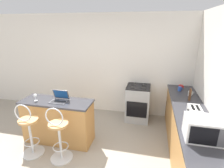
{
  "coord_description": "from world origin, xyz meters",
  "views": [
    {
      "loc": [
        1.4,
        -1.91,
        2.28
      ],
      "look_at": [
        0.53,
        1.87,
        0.99
      ],
      "focal_mm": 28.0,
      "sensor_mm": 36.0,
      "label": 1
    }
  ],
  "objects_px": {
    "bar_stool_far": "(59,135)",
    "wine_glass_short": "(35,96)",
    "mug_blue": "(180,89)",
    "pepper_mill": "(190,95)",
    "laptop": "(60,98)",
    "stove_range": "(138,103)",
    "bar_stool_near": "(29,131)",
    "microwave": "(203,129)",
    "toaster": "(195,112)",
    "mug_white": "(190,93)",
    "mug_red": "(181,87)"
  },
  "relations": [
    {
      "from": "pepper_mill",
      "to": "microwave",
      "type": "bearing_deg",
      "value": -93.19
    },
    {
      "from": "bar_stool_near",
      "to": "mug_blue",
      "type": "xyz_separation_m",
      "value": [
        2.72,
        1.64,
        0.44
      ]
    },
    {
      "from": "wine_glass_short",
      "to": "stove_range",
      "type": "bearing_deg",
      "value": 34.87
    },
    {
      "from": "mug_blue",
      "to": "pepper_mill",
      "type": "bearing_deg",
      "value": -77.94
    },
    {
      "from": "laptop",
      "to": "stove_range",
      "type": "distance_m",
      "value": 1.95
    },
    {
      "from": "microwave",
      "to": "pepper_mill",
      "type": "bearing_deg",
      "value": 86.81
    },
    {
      "from": "stove_range",
      "to": "microwave",
      "type": "bearing_deg",
      "value": -63.1
    },
    {
      "from": "microwave",
      "to": "pepper_mill",
      "type": "distance_m",
      "value": 1.28
    },
    {
      "from": "bar_stool_far",
      "to": "wine_glass_short",
      "type": "relative_size",
      "value": 7.26
    },
    {
      "from": "toaster",
      "to": "bar_stool_far",
      "type": "bearing_deg",
      "value": -169.31
    },
    {
      "from": "bar_stool_near",
      "to": "toaster",
      "type": "distance_m",
      "value": 2.85
    },
    {
      "from": "stove_range",
      "to": "pepper_mill",
      "type": "relative_size",
      "value": 3.56
    },
    {
      "from": "microwave",
      "to": "bar_stool_near",
      "type": "bearing_deg",
      "value": 176.49
    },
    {
      "from": "stove_range",
      "to": "wine_glass_short",
      "type": "bearing_deg",
      "value": -145.13
    },
    {
      "from": "laptop",
      "to": "microwave",
      "type": "xyz_separation_m",
      "value": [
        2.4,
        -0.68,
        0.09
      ]
    },
    {
      "from": "microwave",
      "to": "mug_red",
      "type": "xyz_separation_m",
      "value": [
        -0.0,
        1.93,
        -0.1
      ]
    },
    {
      "from": "pepper_mill",
      "to": "bar_stool_near",
      "type": "bearing_deg",
      "value": -158.56
    },
    {
      "from": "wine_glass_short",
      "to": "mug_red",
      "type": "height_order",
      "value": "wine_glass_short"
    },
    {
      "from": "laptop",
      "to": "pepper_mill",
      "type": "xyz_separation_m",
      "value": [
        2.47,
        0.6,
        0.07
      ]
    },
    {
      "from": "wine_glass_short",
      "to": "mug_white",
      "type": "bearing_deg",
      "value": 17.56
    },
    {
      "from": "microwave",
      "to": "toaster",
      "type": "bearing_deg",
      "value": 88.09
    },
    {
      "from": "laptop",
      "to": "mug_white",
      "type": "distance_m",
      "value": 2.67
    },
    {
      "from": "stove_range",
      "to": "mug_blue",
      "type": "height_order",
      "value": "mug_blue"
    },
    {
      "from": "bar_stool_near",
      "to": "microwave",
      "type": "relative_size",
      "value": 2.35
    },
    {
      "from": "toaster",
      "to": "stove_range",
      "type": "xyz_separation_m",
      "value": [
        -0.99,
        1.33,
        -0.53
      ]
    },
    {
      "from": "bar_stool_far",
      "to": "mug_white",
      "type": "height_order",
      "value": "bar_stool_far"
    },
    {
      "from": "laptop",
      "to": "wine_glass_short",
      "type": "height_order",
      "value": "laptop"
    },
    {
      "from": "toaster",
      "to": "wine_glass_short",
      "type": "xyz_separation_m",
      "value": [
        -2.88,
        0.01,
        0.02
      ]
    },
    {
      "from": "mug_blue",
      "to": "bar_stool_near",
      "type": "bearing_deg",
      "value": -148.96
    },
    {
      "from": "toaster",
      "to": "stove_range",
      "type": "relative_size",
      "value": 0.34
    },
    {
      "from": "laptop",
      "to": "stove_range",
      "type": "relative_size",
      "value": 0.36
    },
    {
      "from": "stove_range",
      "to": "wine_glass_short",
      "type": "relative_size",
      "value": 6.23
    },
    {
      "from": "toaster",
      "to": "mug_white",
      "type": "height_order",
      "value": "toaster"
    },
    {
      "from": "pepper_mill",
      "to": "mug_white",
      "type": "bearing_deg",
      "value": 77.38
    },
    {
      "from": "bar_stool_near",
      "to": "mug_blue",
      "type": "relative_size",
      "value": 10.96
    },
    {
      "from": "toaster",
      "to": "wine_glass_short",
      "type": "height_order",
      "value": "toaster"
    },
    {
      "from": "microwave",
      "to": "laptop",
      "type": "bearing_deg",
      "value": 164.07
    },
    {
      "from": "pepper_mill",
      "to": "laptop",
      "type": "bearing_deg",
      "value": -166.4
    },
    {
      "from": "mug_blue",
      "to": "microwave",
      "type": "bearing_deg",
      "value": -88.71
    },
    {
      "from": "bar_stool_near",
      "to": "laptop",
      "type": "xyz_separation_m",
      "value": [
        0.36,
        0.52,
        0.45
      ]
    },
    {
      "from": "wine_glass_short",
      "to": "mug_white",
      "type": "xyz_separation_m",
      "value": [
        2.99,
        0.95,
        -0.05
      ]
    },
    {
      "from": "bar_stool_near",
      "to": "mug_blue",
      "type": "distance_m",
      "value": 3.21
    },
    {
      "from": "laptop",
      "to": "microwave",
      "type": "bearing_deg",
      "value": -15.93
    },
    {
      "from": "laptop",
      "to": "toaster",
      "type": "bearing_deg",
      "value": -2.38
    },
    {
      "from": "toaster",
      "to": "wine_glass_short",
      "type": "relative_size",
      "value": 2.1
    },
    {
      "from": "stove_range",
      "to": "mug_white",
      "type": "height_order",
      "value": "mug_white"
    },
    {
      "from": "bar_stool_far",
      "to": "toaster",
      "type": "bearing_deg",
      "value": 10.69
    },
    {
      "from": "bar_stool_far",
      "to": "laptop",
      "type": "height_order",
      "value": "laptop"
    },
    {
      "from": "bar_stool_near",
      "to": "toaster",
      "type": "xyz_separation_m",
      "value": [
        2.78,
        0.41,
        0.48
      ]
    },
    {
      "from": "stove_range",
      "to": "mug_blue",
      "type": "xyz_separation_m",
      "value": [
        0.93,
        -0.1,
        0.49
      ]
    }
  ]
}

